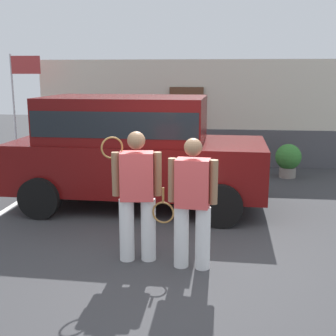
% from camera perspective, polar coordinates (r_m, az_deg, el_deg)
% --- Properties ---
extents(ground_plane, '(40.00, 40.00, 0.00)m').
position_cam_1_polar(ground_plane, '(5.86, 1.34, -12.68)').
color(ground_plane, '#38383A').
extents(house_frontage, '(8.90, 0.40, 2.82)m').
position_cam_1_polar(house_frontage, '(12.01, 4.31, 6.75)').
color(house_frontage, beige).
rests_on(house_frontage, ground_plane).
extents(parked_suv, '(4.65, 2.26, 2.05)m').
position_cam_1_polar(parked_suv, '(8.15, -4.56, 2.87)').
color(parked_suv, '#590C0C').
rests_on(parked_suv, ground_plane).
extents(tennis_player_man, '(0.78, 0.33, 1.74)m').
position_cam_1_polar(tennis_player_man, '(5.77, -4.08, -3.44)').
color(tennis_player_man, white).
rests_on(tennis_player_man, ground_plane).
extents(tennis_player_woman, '(0.88, 0.30, 1.69)m').
position_cam_1_polar(tennis_player_woman, '(5.55, 3.13, -4.47)').
color(tennis_player_woman, white).
rests_on(tennis_player_woman, ground_plane).
extents(potted_plant_by_porch, '(0.61, 0.61, 0.81)m').
position_cam_1_polar(potted_plant_by_porch, '(10.90, 15.34, 1.14)').
color(potted_plant_by_porch, gray).
rests_on(potted_plant_by_porch, ground_plane).
extents(flag_pole, '(0.80, 0.06, 2.94)m').
position_cam_1_polar(flag_pole, '(12.13, -18.70, 9.62)').
color(flag_pole, silver).
rests_on(flag_pole, ground_plane).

